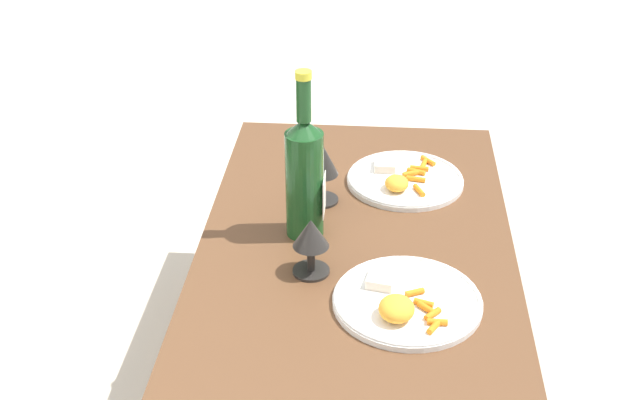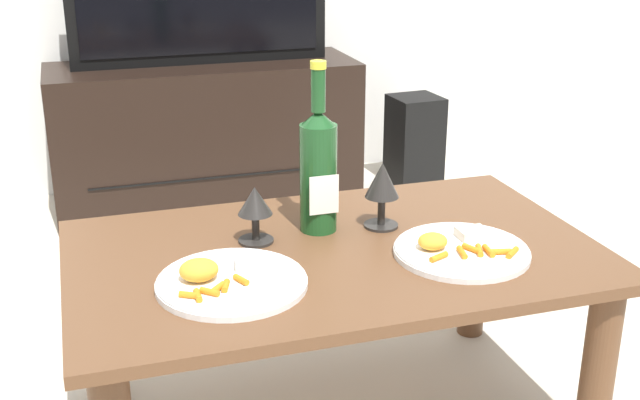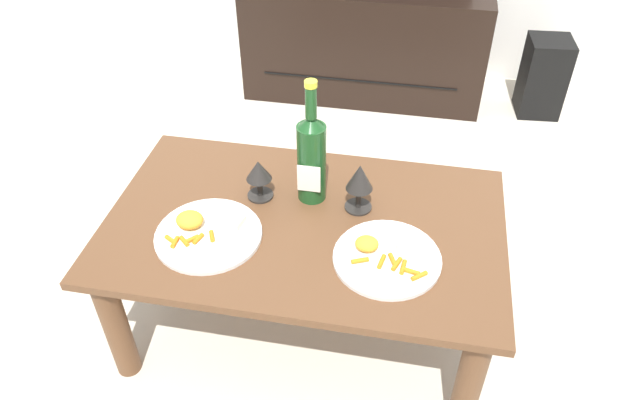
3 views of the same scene
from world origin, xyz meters
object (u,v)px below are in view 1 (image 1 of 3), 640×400
(goblet_left, at_px, (311,238))
(goblet_right, at_px, (322,163))
(dining_table, at_px, (356,264))
(wine_bottle, at_px, (304,174))
(dinner_plate_left, at_px, (406,301))
(dinner_plate_right, at_px, (404,179))

(goblet_left, bearing_deg, goblet_right, 0.00)
(dining_table, xyz_separation_m, wine_bottle, (-0.00, 0.11, 0.22))
(goblet_left, xyz_separation_m, dinner_plate_left, (-0.10, -0.19, -0.07))
(wine_bottle, relative_size, dinner_plate_right, 1.34)
(dinner_plate_left, bearing_deg, dinner_plate_right, -0.13)
(dining_table, height_order, dinner_plate_right, dinner_plate_right)
(goblet_left, relative_size, goblet_right, 0.83)
(goblet_right, bearing_deg, dining_table, -147.99)
(wine_bottle, distance_m, dinner_plate_left, 0.35)
(wine_bottle, relative_size, goblet_left, 3.02)
(dinner_plate_right, bearing_deg, dinner_plate_left, 179.87)
(wine_bottle, distance_m, goblet_left, 0.16)
(dinner_plate_right, bearing_deg, dining_table, 156.42)
(goblet_left, height_order, goblet_right, goblet_right)
(dining_table, relative_size, wine_bottle, 2.93)
(dinner_plate_left, height_order, dinner_plate_right, dinner_plate_left)
(dinner_plate_left, bearing_deg, dining_table, 22.80)
(dining_table, height_order, wine_bottle, wine_bottle)
(wine_bottle, xyz_separation_m, goblet_right, (0.14, -0.03, -0.05))
(dinner_plate_left, distance_m, dinner_plate_right, 0.48)
(goblet_left, xyz_separation_m, dinner_plate_right, (0.39, -0.19, -0.07))
(goblet_left, distance_m, dinner_plate_left, 0.23)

